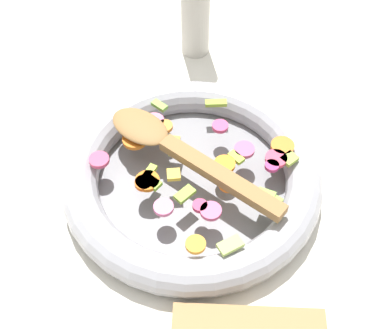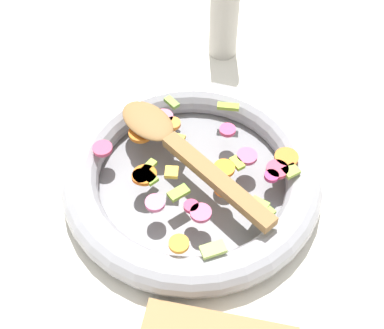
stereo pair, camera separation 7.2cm
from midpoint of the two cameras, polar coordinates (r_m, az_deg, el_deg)
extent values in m
plane|color=silver|center=(0.76, -2.71, -2.53)|extent=(4.00, 4.00, 0.00)
cylinder|color=slate|center=(0.75, -2.73, -2.26)|extent=(0.31, 0.31, 0.01)
torus|color=#9E9EA5|center=(0.74, -2.78, -1.39)|extent=(0.36, 0.36, 0.05)
cylinder|color=orange|center=(0.75, -8.86, 2.49)|extent=(0.05, 0.05, 0.01)
cylinder|color=orange|center=(0.69, 0.96, -2.28)|extent=(0.03, 0.03, 0.01)
cylinder|color=orange|center=(0.74, 6.91, 1.79)|extent=(0.05, 0.05, 0.01)
cylinder|color=orange|center=(0.70, -7.70, -1.94)|extent=(0.04, 0.04, 0.01)
cylinder|color=orange|center=(0.71, 0.63, -0.24)|extent=(0.04, 0.04, 0.01)
cylinder|color=orange|center=(0.70, -8.09, -2.16)|extent=(0.03, 0.03, 0.01)
cylinder|color=orange|center=(0.64, -2.83, -8.73)|extent=(0.03, 0.03, 0.01)
cylinder|color=orange|center=(0.76, -5.63, 3.90)|extent=(0.03, 0.03, 0.01)
cube|color=#ACCA60|center=(0.64, 0.90, -8.82)|extent=(0.03, 0.03, 0.01)
cube|color=#91B537|center=(0.79, -0.03, 6.42)|extent=(0.01, 0.03, 0.01)
cube|color=#A6CE3C|center=(0.72, 1.90, 0.58)|extent=(0.02, 0.02, 0.01)
cube|color=#A5C53F|center=(0.71, -7.49, -1.08)|extent=(0.03, 0.02, 0.01)
cube|color=#8BBA3E|center=(0.68, -3.77, -3.38)|extent=(0.03, 0.03, 0.01)
cube|color=#9DBB47|center=(0.72, 7.58, 0.44)|extent=(0.03, 0.03, 0.01)
cube|color=#8CBF47|center=(0.68, 4.92, -3.50)|extent=(0.02, 0.03, 0.01)
cube|color=#B7CB57|center=(0.73, -4.92, 1.50)|extent=(0.02, 0.01, 0.01)
cube|color=#84C038|center=(0.70, -7.24, -2.08)|extent=(0.03, 0.03, 0.01)
cube|color=#8EAF44|center=(0.76, -8.15, 4.00)|extent=(0.03, 0.02, 0.01)
cube|color=#7FB747|center=(0.79, -6.11, 6.14)|extent=(0.02, 0.03, 0.01)
cube|color=#89B443|center=(0.68, 5.85, -4.50)|extent=(0.03, 0.02, 0.01)
cylinder|color=#D0547E|center=(0.73, 2.82, 1.42)|extent=(0.04, 0.04, 0.01)
cylinder|color=#CA345A|center=(0.67, -2.19, -4.62)|extent=(0.02, 0.02, 0.01)
cylinder|color=pink|center=(0.77, -6.77, 4.43)|extent=(0.04, 0.04, 0.01)
cylinder|color=#DD5280|center=(0.67, -1.05, -5.19)|extent=(0.03, 0.03, 0.01)
cylinder|color=#CF4368|center=(0.73, -12.62, 0.40)|extent=(0.04, 0.04, 0.01)
cylinder|color=#E24473|center=(0.76, 0.32, 3.94)|extent=(0.03, 0.03, 0.01)
cylinder|color=pink|center=(0.67, -6.10, -4.77)|extent=(0.03, 0.03, 0.01)
cylinder|color=#DB405C|center=(0.72, 6.18, 0.44)|extent=(0.04, 0.04, 0.01)
cylinder|color=#C43572|center=(0.71, 5.71, -0.36)|extent=(0.02, 0.02, 0.01)
cube|color=yellow|center=(0.70, -4.88, -1.27)|extent=(0.02, 0.02, 0.01)
cube|color=gold|center=(0.74, -4.83, 2.28)|extent=(0.02, 0.02, 0.01)
cube|color=olive|center=(0.69, 0.13, -1.44)|extent=(0.13, 0.17, 0.01)
ellipsoid|color=olive|center=(0.75, -8.30, 3.89)|extent=(0.10, 0.11, 0.01)
cylinder|color=#B2ADA3|center=(0.90, -1.99, 16.75)|extent=(0.05, 0.05, 0.19)
camera|label=1|loc=(0.04, -92.87, -3.60)|focal=50.00mm
camera|label=2|loc=(0.04, 87.13, 3.60)|focal=50.00mm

